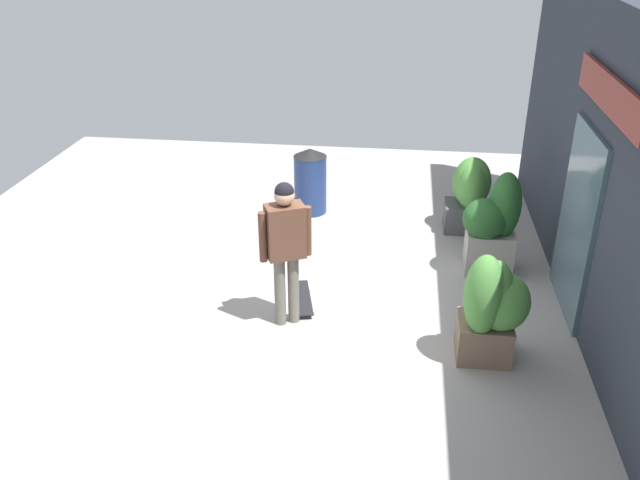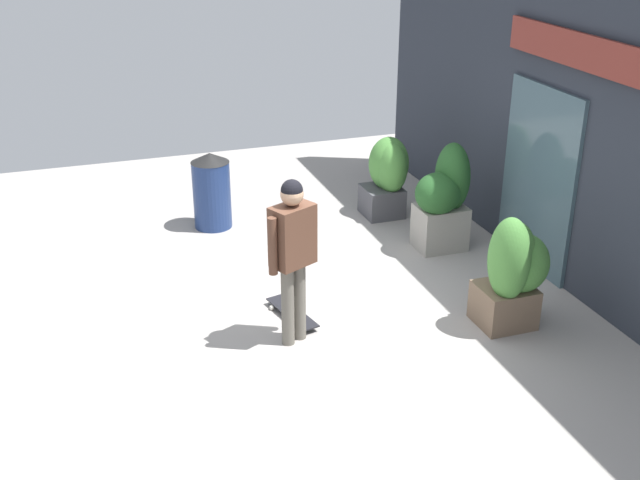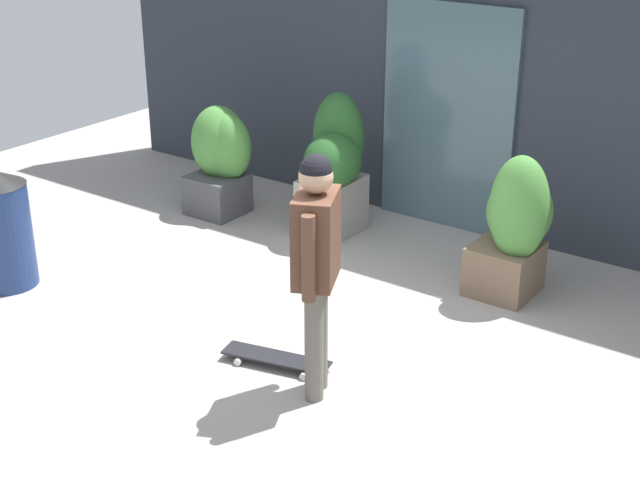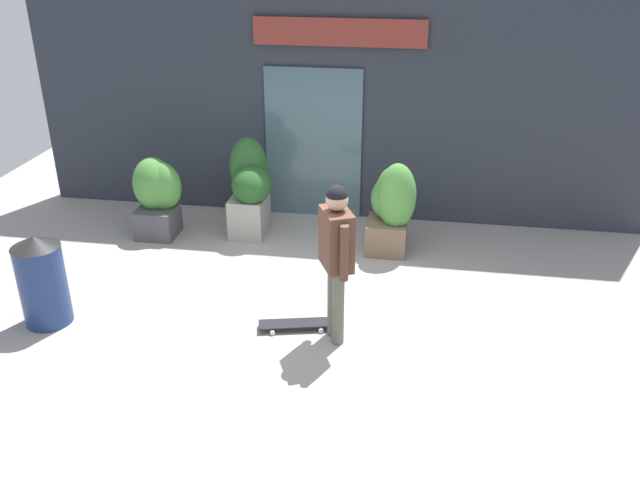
% 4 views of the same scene
% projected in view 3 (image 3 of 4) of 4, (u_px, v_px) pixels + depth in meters
% --- Properties ---
extents(ground_plane, '(12.00, 12.00, 0.00)m').
position_uv_depth(ground_plane, '(308.00, 342.00, 7.02)').
color(ground_plane, '#9E9993').
extents(building_facade, '(9.00, 0.31, 3.54)m').
position_uv_depth(building_facade, '(489.00, 52.00, 8.48)').
color(building_facade, '#2D333D').
rests_on(building_facade, ground_plane).
extents(skateboarder, '(0.41, 0.55, 1.75)m').
position_uv_depth(skateboarder, '(316.00, 252.00, 5.95)').
color(skateboarder, '#666056').
rests_on(skateboarder, ground_plane).
extents(skateboard, '(0.85, 0.38, 0.08)m').
position_uv_depth(skateboard, '(276.00, 358.00, 6.68)').
color(skateboard, black).
rests_on(skateboard, ground_plane).
extents(planter_box_left, '(0.65, 0.74, 1.39)m').
position_uv_depth(planter_box_left, '(335.00, 166.00, 8.77)').
color(planter_box_left, gray).
rests_on(planter_box_left, ground_plane).
extents(planter_box_right, '(0.63, 0.71, 1.27)m').
position_uv_depth(planter_box_right, '(516.00, 221.00, 7.55)').
color(planter_box_right, brown).
rests_on(planter_box_right, ground_plane).
extents(planter_box_mid, '(0.69, 0.64, 1.12)m').
position_uv_depth(planter_box_mid, '(222.00, 153.00, 9.32)').
color(planter_box_mid, '#47474C').
rests_on(planter_box_mid, ground_plane).
extents(trash_bin, '(0.52, 0.52, 1.05)m').
position_uv_depth(trash_bin, '(1.00, 228.00, 7.75)').
color(trash_bin, navy).
rests_on(trash_bin, ground_plane).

